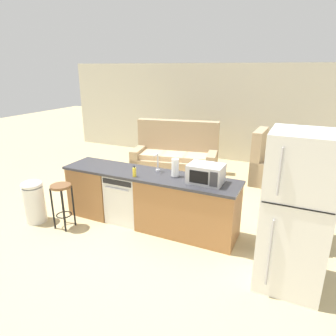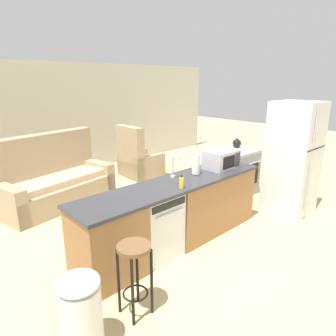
{
  "view_description": "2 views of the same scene",
  "coord_description": "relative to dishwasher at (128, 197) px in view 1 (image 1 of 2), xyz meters",
  "views": [
    {
      "loc": [
        2.33,
        -3.9,
        2.5
      ],
      "look_at": [
        0.38,
        0.26,
        0.94
      ],
      "focal_mm": 32.0,
      "sensor_mm": 36.0,
      "label": 1
    },
    {
      "loc": [
        -2.48,
        -2.65,
        2.19
      ],
      "look_at": [
        0.21,
        0.22,
        1.03
      ],
      "focal_mm": 32.0,
      "sensor_mm": 36.0,
      "label": 2
    }
  ],
  "objects": [
    {
      "name": "kettle",
      "position": [
        2.77,
        0.68,
        0.56
      ],
      "size": [
        0.21,
        0.17,
        0.19
      ],
      "color": "black",
      "rests_on": "stove_range"
    },
    {
      "name": "trash_bin",
      "position": [
        -1.39,
        -0.72,
        -0.04
      ],
      "size": [
        0.35,
        0.35,
        0.74
      ],
      "color": "white",
      "rests_on": "ground_plane"
    },
    {
      "name": "stove_range",
      "position": [
        2.6,
        0.55,
        0.03
      ],
      "size": [
        0.76,
        0.68,
        0.9
      ],
      "color": "#A8AAB2",
      "rests_on": "ground_plane"
    },
    {
      "name": "wall_back",
      "position": [
        0.55,
        4.2,
        0.88
      ],
      "size": [
        10.0,
        0.06,
        2.6
      ],
      "color": "beige",
      "rests_on": "ground_plane"
    },
    {
      "name": "soap_bottle",
      "position": [
        0.28,
        -0.21,
        0.55
      ],
      "size": [
        0.06,
        0.06,
        0.18
      ],
      "color": "yellow",
      "rests_on": "kitchen_counter"
    },
    {
      "name": "microwave",
      "position": [
        1.36,
        -0.0,
        0.62
      ],
      "size": [
        0.5,
        0.37,
        0.28
      ],
      "color": "#B7B7BC",
      "rests_on": "kitchen_counter"
    },
    {
      "name": "couch",
      "position": [
        -0.23,
        2.54,
        -0.03
      ],
      "size": [
        2.14,
        1.27,
        1.27
      ],
      "color": "tan",
      "rests_on": "ground_plane"
    },
    {
      "name": "sink_faucet",
      "position": [
        0.5,
        0.15,
        0.61
      ],
      "size": [
        0.07,
        0.18,
        0.3
      ],
      "color": "silver",
      "rests_on": "kitchen_counter"
    },
    {
      "name": "bar_stool",
      "position": [
        -0.8,
        -0.67,
        0.11
      ],
      "size": [
        0.32,
        0.32,
        0.74
      ],
      "color": "brown",
      "rests_on": "ground_plane"
    },
    {
      "name": "paper_towel_roll",
      "position": [
        0.85,
        0.05,
        0.62
      ],
      "size": [
        0.14,
        0.14,
        0.28
      ],
      "color": "#4C4C51",
      "rests_on": "kitchen_counter"
    },
    {
      "name": "dishwasher",
      "position": [
        0.0,
        0.0,
        0.0
      ],
      "size": [
        0.58,
        0.61,
        0.84
      ],
      "color": "white",
      "rests_on": "ground_plane"
    },
    {
      "name": "refrigerator",
      "position": [
        2.6,
        -0.55,
        0.52
      ],
      "size": [
        0.72,
        0.73,
        1.87
      ],
      "color": "white",
      "rests_on": "ground_plane"
    },
    {
      "name": "armchair",
      "position": [
        1.89,
        2.79,
        -0.07
      ],
      "size": [
        0.83,
        0.88,
        1.2
      ],
      "color": "tan",
      "rests_on": "ground_plane"
    },
    {
      "name": "kitchen_counter",
      "position": [
        0.49,
        0.0,
        -0.0
      ],
      "size": [
        2.94,
        0.66,
        0.9
      ],
      "color": "#9E6B3D",
      "rests_on": "ground_plane"
    },
    {
      "name": "ground_plane",
      "position": [
        0.25,
        0.0,
        -0.42
      ],
      "size": [
        24.0,
        24.0,
        0.0
      ],
      "primitive_type": "plane",
      "color": "tan"
    }
  ]
}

